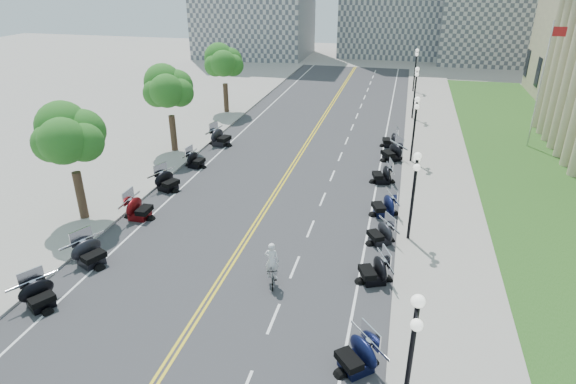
# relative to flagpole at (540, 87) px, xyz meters

# --- Properties ---
(ground) EXTENTS (160.00, 160.00, 0.00)m
(ground) POSITION_rel_flagpole_xyz_m (-18.00, -22.00, -5.00)
(ground) COLOR gray
(road) EXTENTS (16.00, 90.00, 0.01)m
(road) POSITION_rel_flagpole_xyz_m (-18.00, -12.00, -5.00)
(road) COLOR #333335
(road) RESTS_ON ground
(centerline_yellow_a) EXTENTS (0.12, 90.00, 0.00)m
(centerline_yellow_a) POSITION_rel_flagpole_xyz_m (-18.12, -12.00, -4.99)
(centerline_yellow_a) COLOR yellow
(centerline_yellow_a) RESTS_ON road
(centerline_yellow_b) EXTENTS (0.12, 90.00, 0.00)m
(centerline_yellow_b) POSITION_rel_flagpole_xyz_m (-17.88, -12.00, -4.99)
(centerline_yellow_b) COLOR yellow
(centerline_yellow_b) RESTS_ON road
(edge_line_north) EXTENTS (0.12, 90.00, 0.00)m
(edge_line_north) POSITION_rel_flagpole_xyz_m (-11.60, -12.00, -4.99)
(edge_line_north) COLOR white
(edge_line_north) RESTS_ON road
(edge_line_south) EXTENTS (0.12, 90.00, 0.00)m
(edge_line_south) POSITION_rel_flagpole_xyz_m (-24.40, -12.00, -4.99)
(edge_line_south) COLOR white
(edge_line_south) RESTS_ON road
(lane_dash_5) EXTENTS (0.12, 2.00, 0.00)m
(lane_dash_5) POSITION_rel_flagpole_xyz_m (-14.80, -26.00, -4.99)
(lane_dash_5) COLOR white
(lane_dash_5) RESTS_ON road
(lane_dash_6) EXTENTS (0.12, 2.00, 0.00)m
(lane_dash_6) POSITION_rel_flagpole_xyz_m (-14.80, -22.00, -4.99)
(lane_dash_6) COLOR white
(lane_dash_6) RESTS_ON road
(lane_dash_7) EXTENTS (0.12, 2.00, 0.00)m
(lane_dash_7) POSITION_rel_flagpole_xyz_m (-14.80, -18.00, -4.99)
(lane_dash_7) COLOR white
(lane_dash_7) RESTS_ON road
(lane_dash_8) EXTENTS (0.12, 2.00, 0.00)m
(lane_dash_8) POSITION_rel_flagpole_xyz_m (-14.80, -14.00, -4.99)
(lane_dash_8) COLOR white
(lane_dash_8) RESTS_ON road
(lane_dash_9) EXTENTS (0.12, 2.00, 0.00)m
(lane_dash_9) POSITION_rel_flagpole_xyz_m (-14.80, -10.00, -4.99)
(lane_dash_9) COLOR white
(lane_dash_9) RESTS_ON road
(lane_dash_10) EXTENTS (0.12, 2.00, 0.00)m
(lane_dash_10) POSITION_rel_flagpole_xyz_m (-14.80, -6.00, -4.99)
(lane_dash_10) COLOR white
(lane_dash_10) RESTS_ON road
(lane_dash_11) EXTENTS (0.12, 2.00, 0.00)m
(lane_dash_11) POSITION_rel_flagpole_xyz_m (-14.80, -2.00, -4.99)
(lane_dash_11) COLOR white
(lane_dash_11) RESTS_ON road
(lane_dash_12) EXTENTS (0.12, 2.00, 0.00)m
(lane_dash_12) POSITION_rel_flagpole_xyz_m (-14.80, 2.00, -4.99)
(lane_dash_12) COLOR white
(lane_dash_12) RESTS_ON road
(lane_dash_13) EXTENTS (0.12, 2.00, 0.00)m
(lane_dash_13) POSITION_rel_flagpole_xyz_m (-14.80, 6.00, -4.99)
(lane_dash_13) COLOR white
(lane_dash_13) RESTS_ON road
(lane_dash_14) EXTENTS (0.12, 2.00, 0.00)m
(lane_dash_14) POSITION_rel_flagpole_xyz_m (-14.80, 10.00, -4.99)
(lane_dash_14) COLOR white
(lane_dash_14) RESTS_ON road
(lane_dash_15) EXTENTS (0.12, 2.00, 0.00)m
(lane_dash_15) POSITION_rel_flagpole_xyz_m (-14.80, 14.00, -4.99)
(lane_dash_15) COLOR white
(lane_dash_15) RESTS_ON road
(lane_dash_16) EXTENTS (0.12, 2.00, 0.00)m
(lane_dash_16) POSITION_rel_flagpole_xyz_m (-14.80, 18.00, -4.99)
(lane_dash_16) COLOR white
(lane_dash_16) RESTS_ON road
(lane_dash_17) EXTENTS (0.12, 2.00, 0.00)m
(lane_dash_17) POSITION_rel_flagpole_xyz_m (-14.80, 22.00, -4.99)
(lane_dash_17) COLOR white
(lane_dash_17) RESTS_ON road
(lane_dash_18) EXTENTS (0.12, 2.00, 0.00)m
(lane_dash_18) POSITION_rel_flagpole_xyz_m (-14.80, 26.00, -4.99)
(lane_dash_18) COLOR white
(lane_dash_18) RESTS_ON road
(lane_dash_19) EXTENTS (0.12, 2.00, 0.00)m
(lane_dash_19) POSITION_rel_flagpole_xyz_m (-14.80, 30.00, -4.99)
(lane_dash_19) COLOR white
(lane_dash_19) RESTS_ON road
(sidewalk_north) EXTENTS (5.00, 90.00, 0.15)m
(sidewalk_north) POSITION_rel_flagpole_xyz_m (-7.50, -12.00, -4.92)
(sidewalk_north) COLOR #9E9991
(sidewalk_north) RESTS_ON ground
(sidewalk_south) EXTENTS (5.00, 90.00, 0.15)m
(sidewalk_south) POSITION_rel_flagpole_xyz_m (-28.50, -12.00, -4.92)
(sidewalk_south) COLOR #9E9991
(sidewalk_south) RESTS_ON ground
(lawn) EXTENTS (9.00, 60.00, 0.10)m
(lawn) POSITION_rel_flagpole_xyz_m (-0.50, -4.00, -4.95)
(lawn) COLOR #356023
(lawn) RESTS_ON ground
(street_lamp_1) EXTENTS (0.50, 1.20, 4.90)m
(street_lamp_1) POSITION_rel_flagpole_xyz_m (-9.40, -30.00, -2.40)
(street_lamp_1) COLOR black
(street_lamp_1) RESTS_ON sidewalk_north
(street_lamp_2) EXTENTS (0.50, 1.20, 4.90)m
(street_lamp_2) POSITION_rel_flagpole_xyz_m (-9.40, -18.00, -2.40)
(street_lamp_2) COLOR black
(street_lamp_2) RESTS_ON sidewalk_north
(street_lamp_3) EXTENTS (0.50, 1.20, 4.90)m
(street_lamp_3) POSITION_rel_flagpole_xyz_m (-9.40, -6.00, -2.40)
(street_lamp_3) COLOR black
(street_lamp_3) RESTS_ON sidewalk_north
(street_lamp_4) EXTENTS (0.50, 1.20, 4.90)m
(street_lamp_4) POSITION_rel_flagpole_xyz_m (-9.40, 6.00, -2.40)
(street_lamp_4) COLOR black
(street_lamp_4) RESTS_ON sidewalk_north
(street_lamp_5) EXTENTS (0.50, 1.20, 4.90)m
(street_lamp_5) POSITION_rel_flagpole_xyz_m (-9.40, 18.00, -2.40)
(street_lamp_5) COLOR black
(street_lamp_5) RESTS_ON sidewalk_north
(flagpole) EXTENTS (1.10, 0.20, 10.00)m
(flagpole) POSITION_rel_flagpole_xyz_m (0.00, 0.00, 0.00)
(flagpole) COLOR silver
(flagpole) RESTS_ON ground
(tree_2) EXTENTS (4.80, 4.80, 9.20)m
(tree_2) POSITION_rel_flagpole_xyz_m (-28.00, -20.00, -0.25)
(tree_2) COLOR #235619
(tree_2) RESTS_ON sidewalk_south
(tree_3) EXTENTS (4.80, 4.80, 9.20)m
(tree_3) POSITION_rel_flagpole_xyz_m (-28.00, -8.00, -0.25)
(tree_3) COLOR #235619
(tree_3) RESTS_ON sidewalk_south
(tree_4) EXTENTS (4.80, 4.80, 9.20)m
(tree_4) POSITION_rel_flagpole_xyz_m (-28.00, 4.00, -0.25)
(tree_4) COLOR #235619
(tree_4) RESTS_ON sidewalk_south
(motorcycle_n_4) EXTENTS (2.83, 2.83, 1.40)m
(motorcycle_n_4) POSITION_rel_flagpole_xyz_m (-11.12, -28.00, -4.30)
(motorcycle_n_4) COLOR black
(motorcycle_n_4) RESTS_ON road
(motorcycle_n_5) EXTENTS (2.56, 2.56, 1.37)m
(motorcycle_n_5) POSITION_rel_flagpole_xyz_m (-10.93, -22.28, -4.32)
(motorcycle_n_5) COLOR black
(motorcycle_n_5) RESTS_ON road
(motorcycle_n_6) EXTENTS (2.53, 2.53, 1.28)m
(motorcycle_n_6) POSITION_rel_flagpole_xyz_m (-10.87, -18.62, -4.36)
(motorcycle_n_6) COLOR black
(motorcycle_n_6) RESTS_ON road
(motorcycle_n_7) EXTENTS (2.56, 2.56, 1.39)m
(motorcycle_n_7) POSITION_rel_flagpole_xyz_m (-10.89, -15.27, -4.31)
(motorcycle_n_7) COLOR black
(motorcycle_n_7) RESTS_ON road
(motorcycle_n_8) EXTENTS (2.37, 2.37, 1.36)m
(motorcycle_n_8) POSITION_rel_flagpole_xyz_m (-11.30, -10.37, -4.32)
(motorcycle_n_8) COLOR black
(motorcycle_n_8) RESTS_ON road
(motorcycle_n_9) EXTENTS (2.91, 2.91, 1.47)m
(motorcycle_n_9) POSITION_rel_flagpole_xyz_m (-10.86, -5.84, -4.27)
(motorcycle_n_9) COLOR black
(motorcycle_n_9) RESTS_ON road
(motorcycle_n_10) EXTENTS (2.13, 2.13, 1.31)m
(motorcycle_n_10) POSITION_rel_flagpole_xyz_m (-11.13, -2.63, -4.34)
(motorcycle_n_10) COLOR black
(motorcycle_n_10) RESTS_ON road
(motorcycle_s_4) EXTENTS (2.61, 2.61, 1.33)m
(motorcycle_s_4) POSITION_rel_flagpole_xyz_m (-24.89, -27.62, -4.33)
(motorcycle_s_4) COLOR black
(motorcycle_s_4) RESTS_ON road
(motorcycle_s_5) EXTENTS (2.72, 2.72, 1.43)m
(motorcycle_s_5) POSITION_rel_flagpole_xyz_m (-24.75, -24.13, -4.28)
(motorcycle_s_5) COLOR black
(motorcycle_s_5) RESTS_ON road
(motorcycle_s_6) EXTENTS (2.07, 2.07, 1.44)m
(motorcycle_s_6) POSITION_rel_flagpole_xyz_m (-24.89, -19.12, -4.28)
(motorcycle_s_6) COLOR #590A0C
(motorcycle_s_6) RESTS_ON road
(motorcycle_s_7) EXTENTS (2.59, 2.59, 1.41)m
(motorcycle_s_7) POSITION_rel_flagpole_xyz_m (-25.13, -14.99, -4.30)
(motorcycle_s_7) COLOR black
(motorcycle_s_7) RESTS_ON road
(motorcycle_s_8) EXTENTS (2.02, 2.02, 1.26)m
(motorcycle_s_8) POSITION_rel_flagpole_xyz_m (-24.97, -10.72, -4.37)
(motorcycle_s_8) COLOR black
(motorcycle_s_8) RESTS_ON road
(motorcycle_s_9) EXTENTS (2.62, 2.62, 1.56)m
(motorcycle_s_9) POSITION_rel_flagpole_xyz_m (-24.94, -5.65, -4.22)
(motorcycle_s_9) COLOR black
(motorcycle_s_9) RESTS_ON road
(bicycle) EXTENTS (0.96, 1.76, 1.02)m
(bicycle) POSITION_rel_flagpole_xyz_m (-15.52, -23.61, -4.49)
(bicycle) COLOR #A51414
(bicycle) RESTS_ON road
(cyclist_rider) EXTENTS (0.68, 0.45, 1.87)m
(cyclist_rider) POSITION_rel_flagpole_xyz_m (-15.52, -23.61, -3.05)
(cyclist_rider) COLOR white
(cyclist_rider) RESTS_ON bicycle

